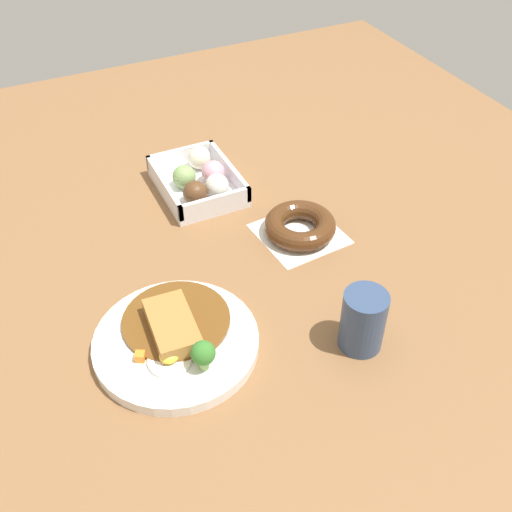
% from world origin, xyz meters
% --- Properties ---
extents(ground_plane, '(1.60, 1.60, 0.00)m').
position_xyz_m(ground_plane, '(0.00, 0.00, 0.00)').
color(ground_plane, brown).
extents(curry_plate, '(0.23, 0.23, 0.06)m').
position_xyz_m(curry_plate, '(-0.14, 0.13, 0.01)').
color(curry_plate, white).
rests_on(curry_plate, ground_plane).
extents(donut_box, '(0.18, 0.14, 0.06)m').
position_xyz_m(donut_box, '(0.19, -0.04, 0.02)').
color(donut_box, white).
rests_on(donut_box, ground_plane).
extents(chocolate_ring_donut, '(0.15, 0.15, 0.04)m').
position_xyz_m(chocolate_ring_donut, '(0.00, -0.15, 0.02)').
color(chocolate_ring_donut, white).
rests_on(chocolate_ring_donut, ground_plane).
extents(coffee_mug, '(0.06, 0.06, 0.09)m').
position_xyz_m(coffee_mug, '(-0.25, -0.11, 0.05)').
color(coffee_mug, '#33476B').
rests_on(coffee_mug, ground_plane).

